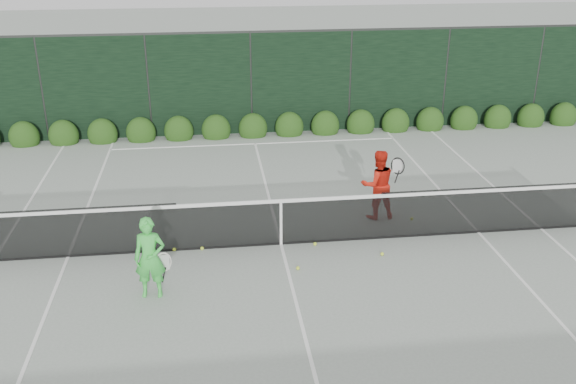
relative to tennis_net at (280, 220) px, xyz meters
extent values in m
plane|color=gray|center=(0.02, 0.00, -0.53)|extent=(80.00, 80.00, 0.00)
cube|color=black|center=(-4.18, 0.00, -0.02)|extent=(4.40, 0.01, 1.02)
cube|color=black|center=(0.02, 0.00, -0.05)|extent=(4.00, 0.01, 0.96)
cube|color=black|center=(4.22, 0.00, -0.02)|extent=(4.40, 0.01, 1.02)
cube|color=white|center=(0.02, 0.00, 0.41)|extent=(12.80, 0.03, 0.07)
cube|color=black|center=(0.02, 0.00, -0.51)|extent=(12.80, 0.02, 0.04)
cube|color=white|center=(0.02, 0.00, -0.07)|extent=(0.05, 0.03, 0.91)
imported|color=#3ED449|center=(-2.38, -1.59, 0.19)|extent=(0.54, 0.37, 1.44)
torus|color=silver|center=(-2.18, -1.49, 0.03)|extent=(0.30, 0.11, 0.30)
cylinder|color=black|center=(-2.18, -1.49, -0.21)|extent=(0.10, 0.03, 0.30)
imported|color=red|center=(2.23, 1.03, 0.23)|extent=(0.79, 0.63, 1.53)
torus|color=black|center=(2.58, 0.83, 0.71)|extent=(0.26, 0.20, 0.30)
cylinder|color=black|center=(2.58, 0.83, 0.47)|extent=(0.10, 0.03, 0.30)
cube|color=white|center=(5.51, 0.00, -0.53)|extent=(0.06, 23.77, 0.01)
cube|color=white|center=(-4.09, 0.00, -0.53)|extent=(0.06, 23.77, 0.01)
cube|color=white|center=(4.14, 0.00, -0.53)|extent=(0.06, 23.77, 0.01)
cube|color=white|center=(0.02, 11.88, -0.53)|extent=(11.03, 0.06, 0.01)
cube|color=white|center=(0.02, 6.40, -0.53)|extent=(8.23, 0.06, 0.01)
cube|color=white|center=(0.02, 0.00, -0.53)|extent=(0.06, 12.80, 0.01)
cube|color=black|center=(0.02, 7.50, 0.97)|extent=(32.00, 0.06, 3.00)
cube|color=#262826|center=(0.02, 7.50, 2.50)|extent=(32.00, 0.06, 0.06)
cylinder|color=#262826|center=(-5.98, 7.50, 0.97)|extent=(0.08, 0.08, 3.00)
cylinder|color=#262826|center=(-2.98, 7.50, 0.97)|extent=(0.08, 0.08, 3.00)
cylinder|color=#262826|center=(0.02, 7.50, 0.97)|extent=(0.08, 0.08, 3.00)
cylinder|color=#262826|center=(3.02, 7.50, 0.97)|extent=(0.08, 0.08, 3.00)
cylinder|color=#262826|center=(6.02, 7.50, 0.97)|extent=(0.08, 0.08, 3.00)
cylinder|color=#262826|center=(9.02, 7.50, 0.97)|extent=(0.08, 0.08, 3.00)
ellipsoid|color=#16340E|center=(-6.58, 7.15, -0.30)|extent=(0.86, 0.65, 0.94)
ellipsoid|color=#16340E|center=(-5.48, 7.15, -0.30)|extent=(0.86, 0.65, 0.94)
ellipsoid|color=#16340E|center=(-4.38, 7.15, -0.30)|extent=(0.86, 0.65, 0.94)
ellipsoid|color=#16340E|center=(-3.28, 7.15, -0.30)|extent=(0.86, 0.65, 0.94)
ellipsoid|color=#16340E|center=(-2.18, 7.15, -0.30)|extent=(0.86, 0.65, 0.94)
ellipsoid|color=#16340E|center=(-1.08, 7.15, -0.30)|extent=(0.86, 0.65, 0.94)
ellipsoid|color=#16340E|center=(0.02, 7.15, -0.30)|extent=(0.86, 0.65, 0.94)
ellipsoid|color=#16340E|center=(1.12, 7.15, -0.30)|extent=(0.86, 0.65, 0.94)
ellipsoid|color=#16340E|center=(2.22, 7.15, -0.30)|extent=(0.86, 0.65, 0.94)
ellipsoid|color=#16340E|center=(3.32, 7.15, -0.30)|extent=(0.86, 0.65, 0.94)
ellipsoid|color=#16340E|center=(4.42, 7.15, -0.30)|extent=(0.86, 0.65, 0.94)
ellipsoid|color=#16340E|center=(5.52, 7.15, -0.30)|extent=(0.86, 0.65, 0.94)
ellipsoid|color=#16340E|center=(6.62, 7.15, -0.30)|extent=(0.86, 0.65, 0.94)
ellipsoid|color=#16340E|center=(7.72, 7.15, -0.30)|extent=(0.86, 0.65, 0.94)
ellipsoid|color=#16340E|center=(8.82, 7.15, -0.30)|extent=(0.86, 0.65, 0.94)
ellipsoid|color=#16340E|center=(9.92, 7.15, -0.30)|extent=(0.86, 0.65, 0.94)
sphere|color=#CDE733|center=(0.21, -1.04, -0.50)|extent=(0.07, 0.07, 0.07)
sphere|color=#CDE733|center=(-1.54, -0.03, -0.50)|extent=(0.07, 0.07, 0.07)
sphere|color=#CDE733|center=(0.69, -0.12, -0.50)|extent=(0.07, 0.07, 0.07)
sphere|color=#CDE733|center=(2.95, 0.77, -0.50)|extent=(0.07, 0.07, 0.07)
sphere|color=#CDE733|center=(-2.08, 0.00, -0.50)|extent=(0.07, 0.07, 0.07)
sphere|color=#CDE733|center=(1.90, -0.71, -0.50)|extent=(0.07, 0.07, 0.07)
camera|label=1|loc=(-1.29, -11.30, 5.36)|focal=40.00mm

